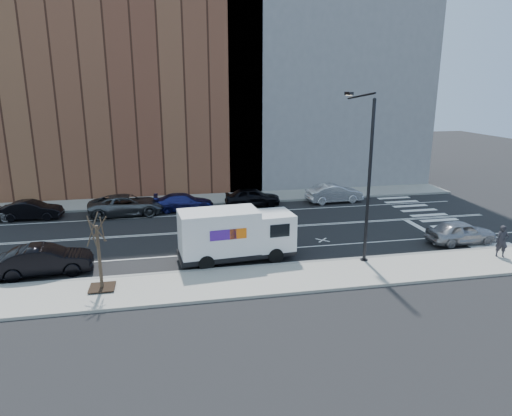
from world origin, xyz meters
name	(u,v)px	position (x,y,z in m)	size (l,w,h in m)	color
ground	(224,230)	(0.00, 0.00, 0.00)	(120.00, 120.00, 0.00)	black
sidewalk_near	(246,282)	(0.00, -8.80, 0.07)	(44.00, 3.60, 0.15)	gray
sidewalk_far	(210,199)	(0.00, 8.80, 0.07)	(44.00, 3.60, 0.15)	gray
curb_near	(240,268)	(0.00, -7.00, 0.08)	(44.00, 0.25, 0.17)	gray
curb_far	(213,204)	(0.00, 7.00, 0.08)	(44.00, 0.25, 0.17)	gray
crosswalk	(434,217)	(16.00, 0.00, 0.00)	(3.00, 14.00, 0.01)	white
road_markings	(224,230)	(0.00, 0.00, 0.00)	(40.00, 8.60, 0.01)	white
bldg_brick	(113,70)	(-8.00, 15.60, 11.00)	(26.00, 10.00, 22.00)	brown
bldg_concrete	(321,50)	(12.00, 15.60, 13.00)	(20.00, 10.00, 26.00)	slate
streetlight	(366,172)	(7.00, -6.91, 5.08)	(0.44, 4.02, 9.34)	black
street_tree	(100,264)	(-7.00, -8.40, 1.45)	(1.20, 1.20, 3.75)	black
fedex_van	(235,234)	(-0.02, -5.60, 1.57)	(6.72, 2.78, 2.99)	black
far_parked_b	(32,210)	(-13.60, 5.52, 0.70)	(1.49, 4.27, 1.41)	black
far_parked_c	(127,205)	(-6.76, 5.34, 0.79)	(2.63, 5.69, 1.58)	#494C51
far_parked_d	(184,202)	(-2.40, 5.81, 0.68)	(1.90, 4.68, 1.36)	navy
far_parked_e	(252,197)	(3.20, 6.06, 0.77)	(1.82, 4.53, 1.54)	black
far_parked_f	(334,193)	(10.26, 5.90, 0.78)	(1.66, 4.76, 1.57)	silver
driving_sedan	(245,227)	(1.24, -1.69, 0.67)	(1.41, 4.06, 1.34)	silver
near_parked_rear_a	(45,260)	(-10.17, -5.62, 0.79)	(1.67, 4.78, 1.58)	black
near_parked_front	(461,232)	(14.31, -5.58, 0.74)	(1.75, 4.35, 1.48)	#9F9EA3
pedestrian	(502,241)	(14.89, -8.43, 1.07)	(0.67, 0.44, 1.85)	#232228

